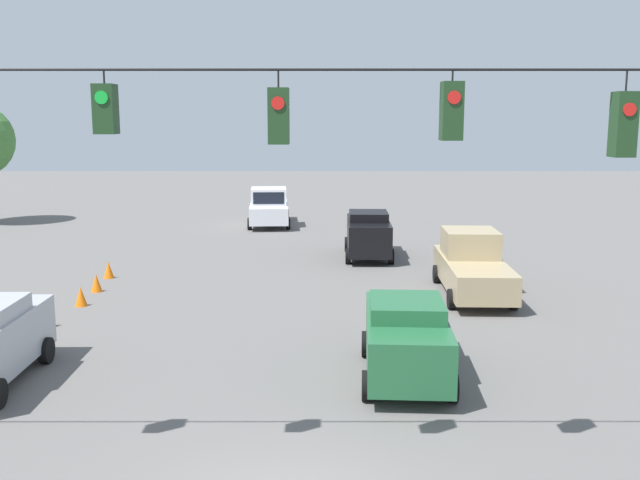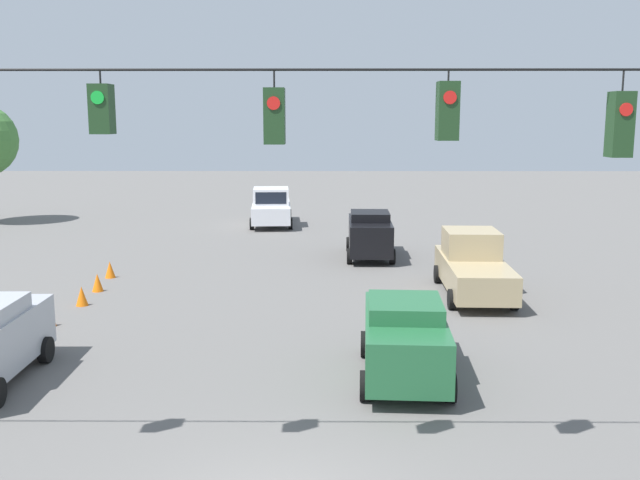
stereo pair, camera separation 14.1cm
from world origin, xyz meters
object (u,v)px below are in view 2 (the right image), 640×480
object	(u,v)px
pickup_truck_tan_oncoming_far	(473,266)
traffic_cone_second	(25,336)
overhead_signal_span	(281,191)
sedan_black_oncoming_deep	(370,234)
traffic_cone_third	(49,316)
pickup_truck_white_withflow_deep	(271,208)
sedan_green_crossing_near	(405,337)
traffic_cone_fourth	(82,296)
traffic_cone_farthest	(110,270)
traffic_cone_fifth	(97,282)

from	to	relation	value
pickup_truck_tan_oncoming_far	traffic_cone_second	size ratio (longest dim) A/B	9.06
overhead_signal_span	traffic_cone_second	distance (m)	10.65
sedan_black_oncoming_deep	traffic_cone_third	world-z (taller)	sedan_black_oncoming_deep
overhead_signal_span	pickup_truck_tan_oncoming_far	world-z (taller)	overhead_signal_span
pickup_truck_white_withflow_deep	sedan_green_crossing_near	world-z (taller)	pickup_truck_white_withflow_deep
pickup_truck_tan_oncoming_far	traffic_cone_second	distance (m)	14.05
overhead_signal_span	traffic_cone_second	bearing A→B (deg)	-42.88
traffic_cone_second	pickup_truck_white_withflow_deep	bearing A→B (deg)	-102.69
traffic_cone_fourth	overhead_signal_span	bearing A→B (deg)	123.08
traffic_cone_fourth	pickup_truck_white_withflow_deep	bearing A→B (deg)	-105.47
traffic_cone_second	traffic_cone_third	size ratio (longest dim) A/B	1.00
overhead_signal_span	pickup_truck_white_withflow_deep	bearing A→B (deg)	-85.39
sedan_green_crossing_near	traffic_cone_second	size ratio (longest dim) A/B	7.13
sedan_black_oncoming_deep	traffic_cone_second	bearing A→B (deg)	51.49
sedan_green_crossing_near	sedan_black_oncoming_deep	distance (m)	14.27
pickup_truck_tan_oncoming_far	traffic_cone_third	bearing A→B (deg)	16.68
sedan_black_oncoming_deep	traffic_cone_farthest	size ratio (longest dim) A/B	6.99
overhead_signal_span	traffic_cone_third	distance (m)	12.01
sedan_green_crossing_near	traffic_cone_farthest	bearing A→B (deg)	-46.26
overhead_signal_span	traffic_cone_third	bearing A→B (deg)	-49.74
pickup_truck_tan_oncoming_far	traffic_cone_fourth	bearing A→B (deg)	7.07
overhead_signal_span	traffic_cone_farthest	world-z (taller)	overhead_signal_span
overhead_signal_span	traffic_cone_fourth	world-z (taller)	overhead_signal_span
overhead_signal_span	sedan_green_crossing_near	world-z (taller)	overhead_signal_span
sedan_black_oncoming_deep	traffic_cone_third	xyz separation A→B (m)	(9.83, 10.28, -0.71)
overhead_signal_span	pickup_truck_tan_oncoming_far	distance (m)	14.14
pickup_truck_white_withflow_deep	traffic_cone_second	size ratio (longest dim) A/B	8.93
traffic_cone_second	traffic_cone_fifth	world-z (taller)	same
sedan_green_crossing_near	traffic_cone_third	bearing A→B (deg)	-22.35
traffic_cone_second	traffic_cone_farthest	distance (m)	8.21
traffic_cone_third	traffic_cone_fifth	xyz separation A→B (m)	(-0.08, -4.17, 0.00)
pickup_truck_tan_oncoming_far	traffic_cone_farthest	world-z (taller)	pickup_truck_tan_oncoming_far
traffic_cone_fifth	traffic_cone_farthest	world-z (taller)	same
overhead_signal_span	traffic_cone_fourth	size ratio (longest dim) A/B	33.93
pickup_truck_tan_oncoming_far	traffic_cone_second	bearing A→B (deg)	24.37
overhead_signal_span	sedan_black_oncoming_deep	size ratio (longest dim) A/B	4.85
sedan_green_crossing_near	traffic_cone_second	world-z (taller)	sedan_green_crossing_near
traffic_cone_fourth	traffic_cone_fifth	bearing A→B (deg)	-87.21
traffic_cone_fifth	traffic_cone_third	bearing A→B (deg)	88.87
traffic_cone_second	traffic_cone_farthest	bearing A→B (deg)	-88.39
pickup_truck_white_withflow_deep	pickup_truck_tan_oncoming_far	xyz separation A→B (m)	(-7.95, 15.66, -0.00)
sedan_black_oncoming_deep	overhead_signal_span	bearing A→B (deg)	82.05
pickup_truck_white_withflow_deep	traffic_cone_second	world-z (taller)	pickup_truck_white_withflow_deep
traffic_cone_fifth	pickup_truck_tan_oncoming_far	bearing A→B (deg)	178.64
sedan_green_crossing_near	traffic_cone_second	distance (m)	9.84
sedan_green_crossing_near	traffic_cone_fifth	world-z (taller)	sedan_green_crossing_near
pickup_truck_white_withflow_deep	sedan_green_crossing_near	size ratio (longest dim) A/B	1.25
sedan_black_oncoming_deep	traffic_cone_farthest	distance (m)	10.74
traffic_cone_fourth	sedan_black_oncoming_deep	bearing A→B (deg)	-140.38
pickup_truck_tan_oncoming_far	traffic_cone_third	xyz separation A→B (m)	(12.90, 3.86, -0.67)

